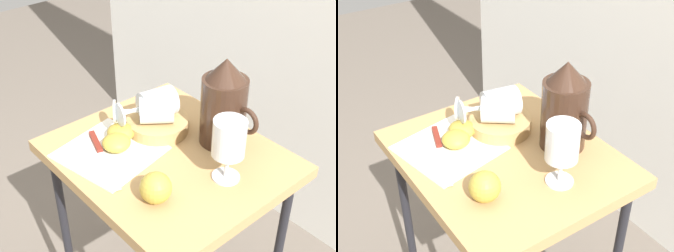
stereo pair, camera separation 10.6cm
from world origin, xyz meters
TOP-DOWN VIEW (x-y plane):
  - table at (0.00, 0.00)m, footprint 0.54×0.46m
  - linen_napkin at (-0.09, -0.10)m, footprint 0.25×0.25m
  - basket_tray at (-0.09, 0.05)m, footprint 0.16×0.16m
  - pitcher at (0.05, 0.14)m, footprint 0.16×0.11m
  - wine_glass_upright at (0.15, 0.04)m, footprint 0.07×0.07m
  - wine_glass_tipped_near at (-0.10, 0.05)m, footprint 0.09×0.16m
  - wine_glass_tipped_far at (-0.09, 0.03)m, footprint 0.14×0.16m
  - apple_half_left at (-0.12, -0.05)m, footprint 0.07×0.07m
  - apple_half_right at (-0.09, -0.09)m, footprint 0.07×0.07m
  - apple_whole at (0.11, -0.13)m, footprint 0.07×0.07m
  - knife at (-0.11, -0.12)m, footprint 0.22×0.09m

SIDE VIEW (x-z plane):
  - table at x=0.00m, z-range 0.27..0.94m
  - linen_napkin at x=-0.09m, z-range 0.67..0.68m
  - knife at x=-0.11m, z-range 0.68..0.69m
  - basket_tray at x=-0.09m, z-range 0.67..0.71m
  - apple_half_left at x=-0.12m, z-range 0.68..0.72m
  - apple_half_right at x=-0.09m, z-range 0.68..0.72m
  - apple_whole at x=0.11m, z-range 0.67..0.74m
  - wine_glass_tipped_far at x=-0.09m, z-range 0.71..0.78m
  - wine_glass_tipped_near at x=-0.10m, z-range 0.71..0.79m
  - pitcher at x=0.05m, z-range 0.65..0.88m
  - wine_glass_upright at x=0.15m, z-range 0.70..0.85m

